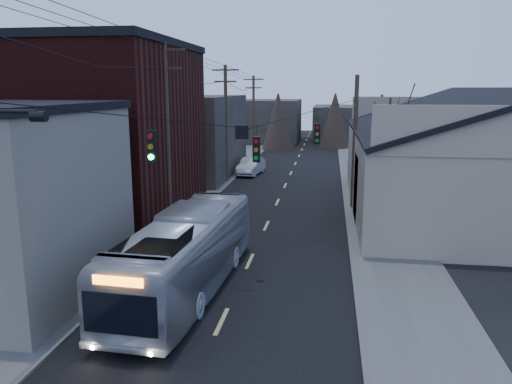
% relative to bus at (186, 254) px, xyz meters
% --- Properties ---
extents(road_surface, '(9.00, 110.00, 0.02)m').
position_rel_bus_xyz_m(road_surface, '(1.87, 19.67, -1.52)').
color(road_surface, black).
rests_on(road_surface, ground).
extents(sidewalk_left, '(4.00, 110.00, 0.12)m').
position_rel_bus_xyz_m(sidewalk_left, '(-4.63, 19.67, -1.47)').
color(sidewalk_left, '#474744').
rests_on(sidewalk_left, ground).
extents(sidewalk_right, '(4.00, 110.00, 0.12)m').
position_rel_bus_xyz_m(sidewalk_right, '(8.37, 19.67, -1.47)').
color(sidewalk_right, '#474744').
rests_on(sidewalk_right, ground).
extents(building_brick, '(10.00, 12.00, 10.00)m').
position_rel_bus_xyz_m(building_brick, '(-8.13, 9.67, 3.47)').
color(building_brick, black).
rests_on(building_brick, ground).
extents(building_left_far, '(9.00, 14.00, 7.00)m').
position_rel_bus_xyz_m(building_left_far, '(-7.63, 25.67, 1.97)').
color(building_left_far, '#2E2925').
rests_on(building_left_far, ground).
extents(warehouse, '(16.16, 20.60, 7.73)m').
position_rel_bus_xyz_m(warehouse, '(14.87, 14.67, 1.17)').
color(warehouse, gray).
rests_on(warehouse, ground).
extents(building_far_left, '(10.00, 12.00, 6.00)m').
position_rel_bus_xyz_m(building_far_left, '(-4.13, 54.67, 1.47)').
color(building_far_left, '#2E2925').
rests_on(building_far_left, ground).
extents(building_far_right, '(12.00, 14.00, 5.00)m').
position_rel_bus_xyz_m(building_far_right, '(8.87, 59.67, 0.97)').
color(building_far_right, '#2E2925').
rests_on(building_far_right, ground).
extents(bare_tree, '(0.40, 0.40, 7.20)m').
position_rel_bus_xyz_m(bare_tree, '(8.37, 9.67, 2.07)').
color(bare_tree, black).
rests_on(bare_tree, ground).
extents(utility_lines, '(11.24, 45.28, 10.50)m').
position_rel_bus_xyz_m(utility_lines, '(-1.24, 13.82, 3.43)').
color(utility_lines, '#382B1E').
rests_on(utility_lines, ground).
extents(bus, '(3.21, 11.10, 3.05)m').
position_rel_bus_xyz_m(bus, '(0.00, 0.00, 0.00)').
color(bus, '#9EA2A9').
rests_on(bus, ground).
extents(parked_car, '(2.16, 4.78, 1.52)m').
position_rel_bus_xyz_m(parked_car, '(-1.66, 26.43, -0.77)').
color(parked_car, '#B7BAC0').
rests_on(parked_car, ground).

